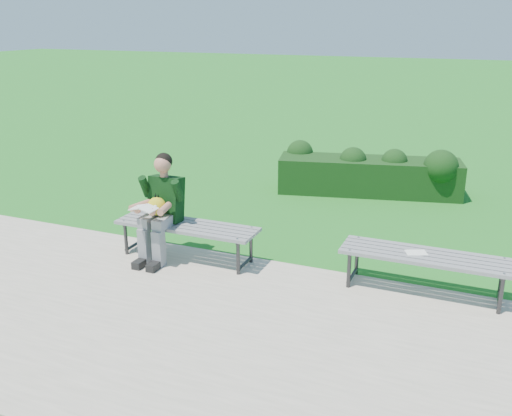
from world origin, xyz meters
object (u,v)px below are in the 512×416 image
Objects in this scene: hedge at (372,172)px; bench_right at (425,259)px; seated_boy at (161,205)px; paper_sheet at (416,253)px; bench_left at (187,228)px.

bench_right is at bearing -69.61° from hedge.
seated_boy reaches higher than paper_sheet.
bench_left is 2.74m from paper_sheet.
bench_right is 6.77× the size of paper_sheet.
bench_right is at bearing 4.75° from seated_boy.
hedge is 11.84× the size of paper_sheet.
hedge is 4.03m from bench_left.
hedge is 1.75× the size of bench_left.
paper_sheet is (3.03, 0.26, -0.24)m from seated_boy.
paper_sheet is (2.73, 0.17, 0.06)m from bench_left.
bench_left is (-1.50, -3.74, 0.05)m from hedge.
seated_boy reaches higher than hedge.
bench_left is 1.37× the size of seated_boy.
seated_boy is at bearing -175.09° from paper_sheet.
bench_left is at bearing -176.62° from bench_right.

